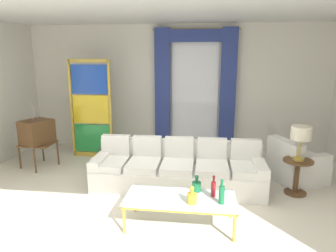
{
  "coord_description": "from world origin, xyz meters",
  "views": [
    {
      "loc": [
        0.77,
        -4.32,
        2.26
      ],
      "look_at": [
        0.09,
        0.9,
        1.05
      ],
      "focal_mm": 32.5,
      "sensor_mm": 36.0,
      "label": 1
    }
  ],
  "objects_px": {
    "bottle_blue_decanter": "(192,197)",
    "table_lamp_brass": "(301,135)",
    "coffee_table": "(180,200)",
    "vintage_tv": "(37,133)",
    "peacock_figurine": "(105,153)",
    "armchair_white": "(295,166)",
    "bottle_ruby_flask": "(197,186)",
    "round_side_table": "(297,174)",
    "bottle_crystal_tall": "(213,188)",
    "stained_glass_divider": "(91,111)",
    "couch_white_long": "(178,170)",
    "bottle_amber_squat": "(222,194)"
  },
  "relations": [
    {
      "from": "bottle_blue_decanter",
      "to": "couch_white_long",
      "type": "bearing_deg",
      "value": 102.54
    },
    {
      "from": "bottle_crystal_tall",
      "to": "table_lamp_brass",
      "type": "xyz_separation_m",
      "value": [
        1.4,
        1.14,
        0.5
      ]
    },
    {
      "from": "bottle_amber_squat",
      "to": "peacock_figurine",
      "type": "xyz_separation_m",
      "value": [
        -2.39,
        2.41,
        -0.33
      ]
    },
    {
      "from": "bottle_blue_decanter",
      "to": "vintage_tv",
      "type": "relative_size",
      "value": 0.17
    },
    {
      "from": "bottle_blue_decanter",
      "to": "bottle_crystal_tall",
      "type": "xyz_separation_m",
      "value": [
        0.28,
        0.24,
        0.04
      ]
    },
    {
      "from": "bottle_amber_squat",
      "to": "peacock_figurine",
      "type": "relative_size",
      "value": 0.56
    },
    {
      "from": "coffee_table",
      "to": "bottle_ruby_flask",
      "type": "distance_m",
      "value": 0.33
    },
    {
      "from": "stained_glass_divider",
      "to": "vintage_tv",
      "type": "bearing_deg",
      "value": -137.86
    },
    {
      "from": "table_lamp_brass",
      "to": "armchair_white",
      "type": "bearing_deg",
      "value": 77.67
    },
    {
      "from": "bottle_blue_decanter",
      "to": "peacock_figurine",
      "type": "relative_size",
      "value": 0.39
    },
    {
      "from": "bottle_crystal_tall",
      "to": "couch_white_long",
      "type": "bearing_deg",
      "value": 116.91
    },
    {
      "from": "vintage_tv",
      "to": "table_lamp_brass",
      "type": "distance_m",
      "value": 5.01
    },
    {
      "from": "stained_glass_divider",
      "to": "peacock_figurine",
      "type": "xyz_separation_m",
      "value": [
        0.41,
        -0.36,
        -0.84
      ]
    },
    {
      "from": "couch_white_long",
      "to": "armchair_white",
      "type": "distance_m",
      "value": 2.18
    },
    {
      "from": "bottle_ruby_flask",
      "to": "couch_white_long",
      "type": "bearing_deg",
      "value": 109.11
    },
    {
      "from": "table_lamp_brass",
      "to": "bottle_amber_squat",
      "type": "bearing_deg",
      "value": -134.19
    },
    {
      "from": "stained_glass_divider",
      "to": "round_side_table",
      "type": "height_order",
      "value": "stained_glass_divider"
    },
    {
      "from": "coffee_table",
      "to": "bottle_crystal_tall",
      "type": "distance_m",
      "value": 0.47
    },
    {
      "from": "armchair_white",
      "to": "round_side_table",
      "type": "distance_m",
      "value": 0.58
    },
    {
      "from": "coffee_table",
      "to": "vintage_tv",
      "type": "distance_m",
      "value": 3.66
    },
    {
      "from": "table_lamp_brass",
      "to": "round_side_table",
      "type": "bearing_deg",
      "value": 90.0
    },
    {
      "from": "bottle_blue_decanter",
      "to": "table_lamp_brass",
      "type": "height_order",
      "value": "table_lamp_brass"
    },
    {
      "from": "bottle_ruby_flask",
      "to": "armchair_white",
      "type": "distance_m",
      "value": 2.37
    },
    {
      "from": "bottle_crystal_tall",
      "to": "table_lamp_brass",
      "type": "relative_size",
      "value": 0.52
    },
    {
      "from": "armchair_white",
      "to": "peacock_figurine",
      "type": "bearing_deg",
      "value": 172.5
    },
    {
      "from": "stained_glass_divider",
      "to": "round_side_table",
      "type": "distance_m",
      "value": 4.39
    },
    {
      "from": "couch_white_long",
      "to": "coffee_table",
      "type": "xyz_separation_m",
      "value": [
        0.15,
        -1.26,
        0.07
      ]
    },
    {
      "from": "bottle_ruby_flask",
      "to": "stained_glass_divider",
      "type": "height_order",
      "value": "stained_glass_divider"
    },
    {
      "from": "bottle_ruby_flask",
      "to": "vintage_tv",
      "type": "distance_m",
      "value": 3.73
    },
    {
      "from": "bottle_crystal_tall",
      "to": "vintage_tv",
      "type": "bearing_deg",
      "value": 153.48
    },
    {
      "from": "bottle_crystal_tall",
      "to": "round_side_table",
      "type": "distance_m",
      "value": 1.81
    },
    {
      "from": "armchair_white",
      "to": "round_side_table",
      "type": "bearing_deg",
      "value": -102.33
    },
    {
      "from": "bottle_ruby_flask",
      "to": "round_side_table",
      "type": "distance_m",
      "value": 1.92
    },
    {
      "from": "couch_white_long",
      "to": "vintage_tv",
      "type": "distance_m",
      "value": 3.07
    },
    {
      "from": "bottle_blue_decanter",
      "to": "table_lamp_brass",
      "type": "bearing_deg",
      "value": 39.3
    },
    {
      "from": "peacock_figurine",
      "to": "coffee_table",
      "type": "bearing_deg",
      "value": -51.28
    },
    {
      "from": "bottle_ruby_flask",
      "to": "bottle_blue_decanter",
      "type": "bearing_deg",
      "value": -97.25
    },
    {
      "from": "bottle_blue_decanter",
      "to": "round_side_table",
      "type": "relative_size",
      "value": 0.4
    },
    {
      "from": "table_lamp_brass",
      "to": "coffee_table",
      "type": "bearing_deg",
      "value": -146.1
    },
    {
      "from": "coffee_table",
      "to": "bottle_amber_squat",
      "type": "xyz_separation_m",
      "value": [
        0.54,
        -0.1,
        0.17
      ]
    },
    {
      "from": "bottle_crystal_tall",
      "to": "coffee_table",
      "type": "bearing_deg",
      "value": -167.22
    },
    {
      "from": "bottle_crystal_tall",
      "to": "table_lamp_brass",
      "type": "distance_m",
      "value": 1.87
    },
    {
      "from": "peacock_figurine",
      "to": "armchair_white",
      "type": "bearing_deg",
      "value": -7.5
    },
    {
      "from": "peacock_figurine",
      "to": "round_side_table",
      "type": "xyz_separation_m",
      "value": [
        3.69,
        -1.07,
        0.14
      ]
    },
    {
      "from": "stained_glass_divider",
      "to": "table_lamp_brass",
      "type": "distance_m",
      "value": 4.34
    },
    {
      "from": "bottle_crystal_tall",
      "to": "stained_glass_divider",
      "type": "distance_m",
      "value": 3.76
    },
    {
      "from": "bottle_crystal_tall",
      "to": "peacock_figurine",
      "type": "bearing_deg",
      "value": 136.04
    },
    {
      "from": "coffee_table",
      "to": "round_side_table",
      "type": "xyz_separation_m",
      "value": [
        1.84,
        1.24,
        -0.02
      ]
    },
    {
      "from": "armchair_white",
      "to": "round_side_table",
      "type": "height_order",
      "value": "armchair_white"
    },
    {
      "from": "bottle_blue_decanter",
      "to": "table_lamp_brass",
      "type": "distance_m",
      "value": 2.23
    }
  ]
}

